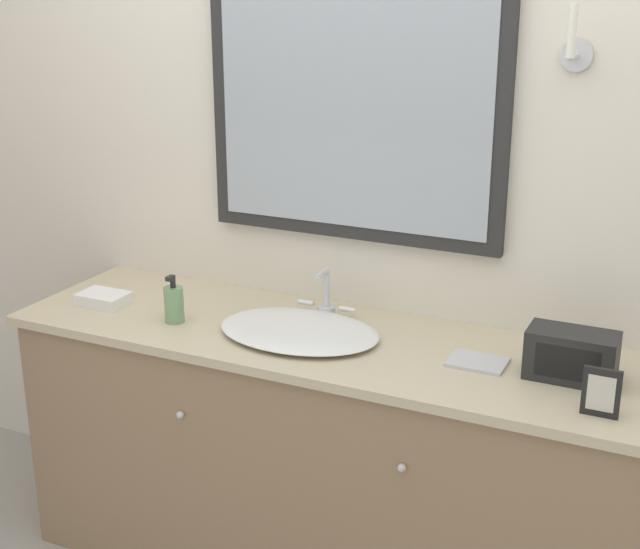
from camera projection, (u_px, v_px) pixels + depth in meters
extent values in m
cube|color=silver|center=(370.00, 185.00, 2.90)|extent=(8.00, 0.06, 2.55)
cube|color=#282828|center=(353.00, 100.00, 2.79)|extent=(1.00, 0.04, 0.90)
cube|color=#9EA8B2|center=(351.00, 100.00, 2.77)|extent=(0.91, 0.01, 0.81)
cylinder|color=silver|center=(577.00, 55.00, 2.47)|extent=(0.09, 0.01, 0.09)
cylinder|color=silver|center=(573.00, 57.00, 2.43)|extent=(0.02, 0.10, 0.02)
cylinder|color=white|center=(572.00, 31.00, 2.36)|extent=(0.02, 0.02, 0.14)
cube|color=#937556|center=(327.00, 464.00, 2.89)|extent=(2.00, 0.56, 0.83)
cube|color=#C6B793|center=(327.00, 341.00, 2.76)|extent=(2.06, 0.59, 0.03)
sphere|color=silver|center=(180.00, 415.00, 2.72)|extent=(0.02, 0.02, 0.02)
sphere|color=silver|center=(402.00, 468.00, 2.42)|extent=(0.02, 0.02, 0.02)
ellipsoid|color=white|center=(299.00, 331.00, 2.75)|extent=(0.52, 0.36, 0.03)
cylinder|color=silver|center=(326.00, 310.00, 2.93)|extent=(0.06, 0.06, 0.03)
cylinder|color=silver|center=(327.00, 288.00, 2.90)|extent=(0.02, 0.02, 0.12)
cylinder|color=silver|center=(322.00, 274.00, 2.85)|extent=(0.02, 0.07, 0.02)
cylinder|color=white|center=(306.00, 303.00, 2.95)|extent=(0.05, 0.02, 0.02)
cylinder|color=white|center=(347.00, 310.00, 2.89)|extent=(0.05, 0.02, 0.02)
cylinder|color=#709966|center=(174.00, 305.00, 2.85)|extent=(0.06, 0.06, 0.12)
cylinder|color=black|center=(173.00, 282.00, 2.83)|extent=(0.02, 0.02, 0.03)
cube|color=black|center=(170.00, 278.00, 2.81)|extent=(0.02, 0.03, 0.01)
cube|color=black|center=(572.00, 355.00, 2.44)|extent=(0.24, 0.13, 0.14)
cube|color=black|center=(567.00, 363.00, 2.39)|extent=(0.17, 0.01, 0.09)
cube|color=black|center=(601.00, 393.00, 2.23)|extent=(0.10, 0.01, 0.13)
cube|color=beige|center=(601.00, 394.00, 2.23)|extent=(0.07, 0.00, 0.09)
cube|color=white|center=(104.00, 299.00, 3.02)|extent=(0.16, 0.12, 0.04)
cube|color=silver|center=(478.00, 362.00, 2.56)|extent=(0.16, 0.12, 0.01)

